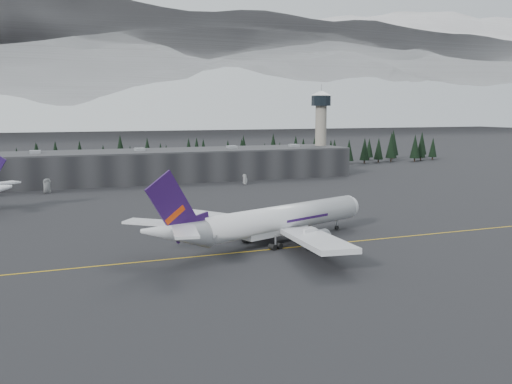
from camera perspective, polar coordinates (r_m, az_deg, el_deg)
name	(u,v)px	position (r m, az deg, el deg)	size (l,w,h in m)	color
ground	(290,245)	(124.38, 3.39, -5.33)	(1400.00, 1400.00, 0.00)	black
taxiline	(294,247)	(122.61, 3.78, -5.53)	(400.00, 0.40, 0.02)	gold
terminal	(164,165)	(241.21, -9.17, 2.68)	(160.00, 30.00, 12.60)	black
control_tower	(321,122)	(269.05, 6.51, 6.94)	(10.00, 10.00, 37.70)	gray
treeline	(147,156)	(277.24, -10.82, 3.59)	(360.00, 20.00, 15.00)	black
mountain_ridge	(61,126)	(1111.21, -18.94, 6.26)	(4400.00, 900.00, 420.00)	white
jet_main	(266,222)	(123.52, 1.02, -2.99)	(59.56, 53.31, 18.10)	silver
gse_vehicle_a	(47,191)	(213.52, -20.17, 0.07)	(2.42, 5.26, 1.46)	silver
gse_vehicle_b	(245,183)	(224.26, -1.08, 0.93)	(1.68, 4.18, 1.43)	silver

